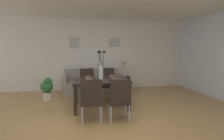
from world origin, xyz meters
TOP-DOWN VIEW (x-y plane):
  - ground_plane at (0.00, 0.00)m, footprint 9.00×9.00m
  - back_wall_panel at (0.00, 3.25)m, footprint 9.00×0.10m
  - dining_table at (0.10, 1.08)m, footprint 1.40×0.91m
  - dining_chair_near_left at (-0.19, 0.25)m, footprint 0.46×0.46m
  - dining_chair_near_right at (-0.23, 1.91)m, footprint 0.45×0.45m
  - dining_chair_far_left at (0.39, 0.19)m, footprint 0.46×0.46m
  - dining_chair_far_right at (0.41, 1.93)m, footprint 0.44×0.44m
  - centerpiece_vase at (0.10, 1.08)m, footprint 0.21×0.23m
  - placemat_near_left at (-0.21, 0.88)m, footprint 0.32×0.32m
  - bowl_near_left at (-0.21, 0.88)m, footprint 0.17×0.17m
  - placemat_near_right at (-0.21, 1.28)m, footprint 0.32×0.32m
  - bowl_near_right at (-0.21, 1.28)m, footprint 0.17×0.17m
  - placemat_far_left at (0.42, 0.88)m, footprint 0.32×0.32m
  - bowl_far_left at (0.42, 0.88)m, footprint 0.17×0.17m
  - placemat_far_right at (0.42, 1.28)m, footprint 0.32×0.32m
  - bowl_far_right at (0.42, 1.28)m, footprint 0.17×0.17m
  - sofa at (-0.04, 2.70)m, footprint 1.88×0.84m
  - side_table at (1.12, 2.74)m, footprint 0.36×0.36m
  - table_lamp at (1.12, 2.74)m, footprint 0.22×0.22m
  - framed_picture_left at (-0.63, 3.18)m, footprint 0.33×0.03m
  - framed_picture_center at (0.84, 3.18)m, footprint 0.42×0.03m
  - potted_plant at (-1.41, 2.05)m, footprint 0.36×0.36m

SIDE VIEW (x-z plane):
  - ground_plane at x=0.00m, z-range 0.00..0.00m
  - side_table at x=1.12m, z-range 0.00..0.52m
  - sofa at x=-0.04m, z-range -0.12..0.68m
  - potted_plant at x=-1.41m, z-range 0.04..0.71m
  - dining_chair_near_left at x=-0.19m, z-range 0.05..0.97m
  - dining_chair_near_right at x=-0.23m, z-range 0.05..0.97m
  - dining_chair_far_left at x=0.39m, z-range 0.05..0.97m
  - dining_chair_far_right at x=0.41m, z-range 0.05..0.97m
  - dining_table at x=0.10m, z-range 0.28..1.02m
  - placemat_near_left at x=-0.21m, z-range 0.74..0.75m
  - placemat_near_right at x=-0.21m, z-range 0.74..0.75m
  - placemat_far_left at x=0.42m, z-range 0.74..0.75m
  - placemat_far_right at x=0.42m, z-range 0.74..0.75m
  - bowl_near_left at x=-0.21m, z-range 0.75..0.81m
  - bowl_near_right at x=-0.21m, z-range 0.75..0.81m
  - bowl_far_left at x=0.42m, z-range 0.75..0.81m
  - bowl_far_right at x=0.42m, z-range 0.75..0.81m
  - table_lamp at x=1.12m, z-range 0.64..1.15m
  - centerpiece_vase at x=0.10m, z-range 0.66..1.39m
  - back_wall_panel at x=0.00m, z-range 0.00..2.60m
  - framed_picture_left at x=-0.63m, z-range 1.55..1.93m
  - framed_picture_center at x=0.84m, z-range 1.58..1.90m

